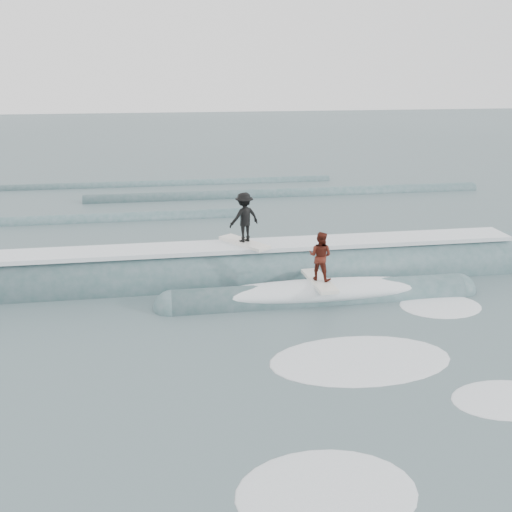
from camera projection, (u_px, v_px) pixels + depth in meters
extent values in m
plane|color=#374E51|center=(285.00, 355.00, 14.07)|extent=(160.00, 160.00, 0.00)
cylinder|color=#365B5C|center=(251.00, 278.00, 19.22)|extent=(20.93, 2.12, 2.12)
cylinder|color=#365B5C|center=(320.00, 299.00, 17.43)|extent=(9.00, 1.12, 1.12)
sphere|color=#365B5C|center=(172.00, 309.00, 16.75)|extent=(1.12, 1.12, 1.12)
sphere|color=#365B5C|center=(457.00, 291.00, 18.11)|extent=(1.12, 1.12, 1.12)
cube|color=white|center=(251.00, 246.00, 18.86)|extent=(18.00, 1.30, 0.14)
ellipsoid|color=white|center=(321.00, 290.00, 17.33)|extent=(7.60, 1.30, 0.60)
cube|color=white|center=(244.00, 243.00, 18.79)|extent=(1.57, 1.97, 0.10)
imported|color=black|center=(244.00, 217.00, 18.51)|extent=(1.20, 0.97, 1.63)
cube|color=white|center=(319.00, 281.00, 17.23)|extent=(0.66, 2.03, 0.10)
imported|color=#4A160E|center=(320.00, 256.00, 16.98)|extent=(0.92, 0.88, 1.49)
ellipsoid|color=white|center=(440.00, 306.00, 16.95)|extent=(2.47, 1.69, 0.10)
ellipsoid|color=white|center=(327.00, 493.00, 9.52)|extent=(2.76, 1.88, 0.10)
ellipsoid|color=white|center=(360.00, 360.00, 13.84)|extent=(3.78, 2.58, 0.10)
ellipsoid|color=white|center=(507.00, 400.00, 12.18)|extent=(2.36, 1.61, 0.10)
cylinder|color=#365B5C|center=(2.00, 225.00, 25.66)|extent=(22.00, 0.70, 0.70)
cylinder|color=#365B5C|center=(288.00, 195.00, 31.53)|extent=(22.00, 0.80, 0.80)
cylinder|color=#365B5C|center=(151.00, 185.00, 34.14)|extent=(22.00, 0.60, 0.60)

